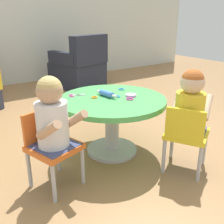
% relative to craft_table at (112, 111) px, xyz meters
% --- Properties ---
extents(ground_plane, '(10.00, 10.00, 0.00)m').
position_rel_craft_table_xyz_m(ground_plane, '(0.00, 0.00, -0.38)').
color(ground_plane, '#9E7247').
extents(craft_table, '(0.90, 0.90, 0.49)m').
position_rel_craft_table_xyz_m(craft_table, '(0.00, 0.00, 0.00)').
color(craft_table, silver).
rests_on(craft_table, ground).
extents(child_chair_left, '(0.37, 0.37, 0.54)m').
position_rel_craft_table_xyz_m(child_chair_left, '(-0.61, -0.15, -0.07)').
color(child_chair_left, '#B7B7BC').
rests_on(child_chair_left, ground).
extents(seated_child_left, '(0.36, 0.41, 0.51)m').
position_rel_craft_table_xyz_m(seated_child_left, '(-0.60, -0.19, 0.15)').
color(seated_child_left, '#3F4772').
rests_on(seated_child_left, ground).
extents(child_chair_right, '(0.41, 0.41, 0.54)m').
position_rel_craft_table_xyz_m(child_chair_right, '(0.28, -0.56, -0.07)').
color(child_chair_right, '#B7B7BC').
rests_on(child_chair_right, ground).
extents(seated_child_right, '(0.43, 0.40, 0.51)m').
position_rel_craft_table_xyz_m(seated_child_right, '(0.31, -0.54, 0.15)').
color(seated_child_right, '#3F4772').
rests_on(seated_child_right, ground).
extents(armchair_dark, '(0.87, 0.89, 0.85)m').
position_rel_craft_table_xyz_m(armchair_dark, '(0.83, 2.15, -0.07)').
color(armchair_dark, '#232838').
rests_on(armchair_dark, ground).
extents(rolling_pin, '(0.07, 0.23, 0.05)m').
position_rel_craft_table_xyz_m(rolling_pin, '(-0.02, 0.06, 0.14)').
color(rolling_pin, '#3F72CC').
rests_on(rolling_pin, craft_table).
extents(craft_scissors, '(0.14, 0.09, 0.01)m').
position_rel_craft_table_xyz_m(craft_scissors, '(-0.23, 0.24, 0.12)').
color(craft_scissors, silver).
rests_on(craft_scissors, craft_table).
extents(playdough_blob_0, '(0.09, 0.09, 0.02)m').
position_rel_craft_table_xyz_m(playdough_blob_0, '(0.16, -0.05, 0.13)').
color(playdough_blob_0, '#CC99E5').
rests_on(playdough_blob_0, craft_table).
extents(cookie_cutter_0, '(0.06, 0.06, 0.01)m').
position_rel_craft_table_xyz_m(cookie_cutter_0, '(0.05, 0.00, 0.12)').
color(cookie_cutter_0, '#3F99D8').
rests_on(cookie_cutter_0, craft_table).
extents(cookie_cutter_1, '(0.06, 0.06, 0.01)m').
position_rel_craft_table_xyz_m(cookie_cutter_1, '(0.10, -0.11, 0.12)').
color(cookie_cutter_1, '#D83FA5').
rests_on(cookie_cutter_1, craft_table).
extents(cookie_cutter_2, '(0.05, 0.05, 0.01)m').
position_rel_craft_table_xyz_m(cookie_cutter_2, '(-0.12, 0.09, 0.12)').
color(cookie_cutter_2, orange).
rests_on(cookie_cutter_2, craft_table).
extents(cookie_cutter_3, '(0.06, 0.06, 0.01)m').
position_rel_craft_table_xyz_m(cookie_cutter_3, '(0.22, 0.16, 0.12)').
color(cookie_cutter_3, '#3F99D8').
rests_on(cookie_cutter_3, craft_table).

